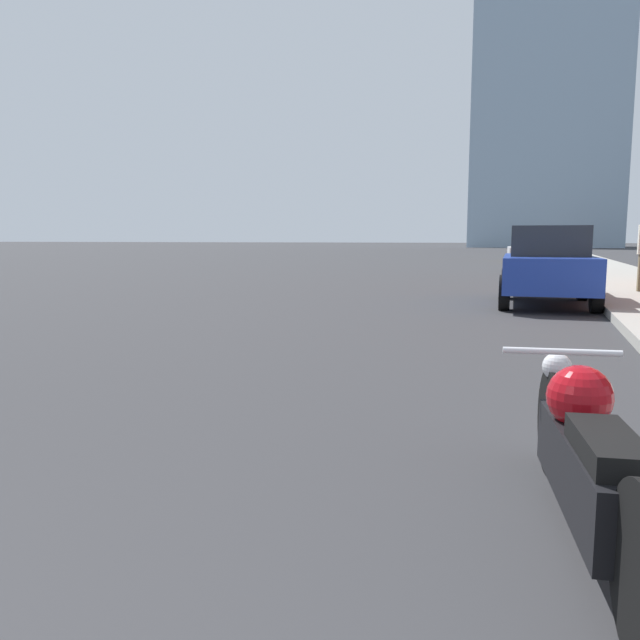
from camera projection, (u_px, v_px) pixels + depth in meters
name	position (u px, v px, depth m)	size (l,w,h in m)	color
sidewalk	(582.00, 260.00, 36.44)	(2.91, 240.00, 0.15)	gray
distant_tower	(549.00, 83.00, 95.85)	(21.39, 21.39, 50.03)	#8CA5BC
motorcycle	(588.00, 458.00, 2.76)	(0.62, 2.26, 0.75)	black
parked_car_blue	(547.00, 265.00, 12.52)	(1.89, 4.01, 1.58)	#1E3899
parked_car_white	(532.00, 251.00, 24.47)	(2.06, 4.01, 1.67)	silver
parked_car_yellow	(538.00, 247.00, 36.34)	(1.95, 4.40, 1.72)	gold
parked_car_green	(532.00, 246.00, 47.17)	(2.17, 4.53, 1.55)	#1E6B33
parked_car_black	(537.00, 244.00, 58.58)	(1.92, 4.11, 1.66)	black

